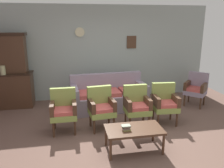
# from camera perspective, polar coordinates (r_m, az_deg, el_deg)

# --- Properties ---
(ground_plane) EXTENTS (7.68, 7.68, 0.00)m
(ground_plane) POSITION_cam_1_polar(r_m,az_deg,el_deg) (4.59, 2.11, -13.54)
(ground_plane) COLOR brown
(wall_back_with_decor) EXTENTS (6.40, 0.09, 2.70)m
(wall_back_with_decor) POSITION_cam_1_polar(r_m,az_deg,el_deg) (6.66, -2.76, 7.88)
(wall_back_with_decor) COLOR #939E99
(wall_back_with_decor) RESTS_ON ground
(side_cabinet) EXTENTS (1.16, 0.55, 0.93)m
(side_cabinet) POSITION_cam_1_polar(r_m,az_deg,el_deg) (6.60, -24.11, -1.39)
(side_cabinet) COLOR #472D1E
(side_cabinet) RESTS_ON ground
(cabinet_upper_hutch) EXTENTS (0.99, 0.38, 1.03)m
(cabinet_upper_hutch) POSITION_cam_1_polar(r_m,az_deg,el_deg) (6.49, -24.91, 7.17)
(cabinet_upper_hutch) COLOR #472D1E
(cabinet_upper_hutch) RESTS_ON side_cabinet
(vase_on_cabinet) EXTENTS (0.14, 0.14, 0.23)m
(vase_on_cabinet) POSITION_cam_1_polar(r_m,az_deg,el_deg) (6.34, -25.92, 3.14)
(vase_on_cabinet) COLOR #B4B382
(vase_on_cabinet) RESTS_ON side_cabinet
(floral_couch) EXTENTS (1.98, 0.93, 0.90)m
(floral_couch) POSITION_cam_1_polar(r_m,az_deg,el_deg) (5.93, -0.85, -3.25)
(floral_couch) COLOR gray
(floral_couch) RESTS_ON ground
(armchair_near_couch_end) EXTENTS (0.52, 0.49, 0.90)m
(armchair_near_couch_end) POSITION_cam_1_polar(r_m,az_deg,el_deg) (4.77, -12.13, -6.11)
(armchair_near_couch_end) COLOR #849947
(armchair_near_couch_end) RESTS_ON ground
(armchair_row_middle) EXTENTS (0.57, 0.55, 0.90)m
(armchair_row_middle) POSITION_cam_1_polar(r_m,az_deg,el_deg) (4.80, -2.76, -5.60)
(armchair_row_middle) COLOR #849947
(armchair_row_middle) RESTS_ON ground
(armchair_by_doorway) EXTENTS (0.52, 0.49, 0.90)m
(armchair_by_doorway) POSITION_cam_1_polar(r_m,az_deg,el_deg) (4.92, 6.27, -5.14)
(armchair_by_doorway) COLOR #849947
(armchair_by_doorway) RESTS_ON ground
(armchair_near_cabinet) EXTENTS (0.56, 0.53, 0.90)m
(armchair_near_cabinet) POSITION_cam_1_polar(r_m,az_deg,el_deg) (5.19, 13.21, -4.39)
(armchair_near_cabinet) COLOR #849947
(armchair_near_cabinet) RESTS_ON ground
(wingback_chair_by_fireplace) EXTENTS (0.71, 0.71, 0.90)m
(wingback_chair_by_fireplace) POSITION_cam_1_polar(r_m,az_deg,el_deg) (6.53, 20.47, -0.87)
(wingback_chair_by_fireplace) COLOR gray
(wingback_chair_by_fireplace) RESTS_ON ground
(coffee_table) EXTENTS (1.00, 0.56, 0.42)m
(coffee_table) POSITION_cam_1_polar(r_m,az_deg,el_deg) (4.06, 5.56, -11.67)
(coffee_table) COLOR #472D1E
(coffee_table) RESTS_ON ground
(book_stack_on_table) EXTENTS (0.16, 0.12, 0.09)m
(book_stack_on_table) POSITION_cam_1_polar(r_m,az_deg,el_deg) (3.96, 3.64, -10.95)
(book_stack_on_table) COLOR #929948
(book_stack_on_table) RESTS_ON coffee_table
(floor_vase_by_wall) EXTENTS (0.21, 0.21, 0.73)m
(floor_vase_by_wall) POSITION_cam_1_polar(r_m,az_deg,el_deg) (7.37, 20.42, -0.19)
(floor_vase_by_wall) COLOR #755252
(floor_vase_by_wall) RESTS_ON ground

